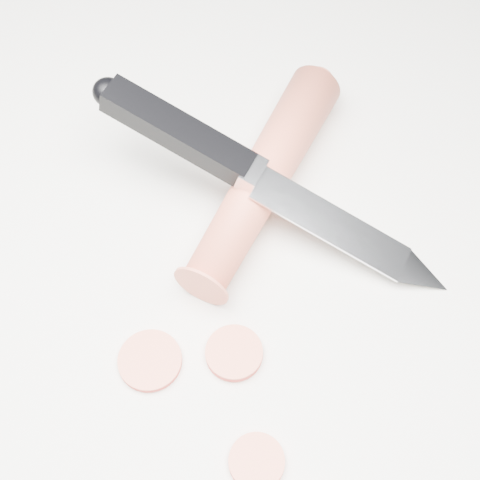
{
  "coord_description": "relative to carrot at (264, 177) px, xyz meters",
  "views": [
    {
      "loc": [
        0.01,
        -0.17,
        0.41
      ],
      "look_at": [
        0.02,
        0.06,
        0.02
      ],
      "focal_mm": 50.0,
      "sensor_mm": 36.0,
      "label": 1
    }
  ],
  "objects": [
    {
      "name": "ground",
      "position": [
        -0.04,
        -0.11,
        -0.02
      ],
      "size": [
        2.4,
        2.4,
        0.0
      ],
      "primitive_type": "plane",
      "color": "silver",
      "rests_on": "ground"
    },
    {
      "name": "carrot",
      "position": [
        0.0,
        0.0,
        0.0
      ],
      "size": [
        0.12,
        0.18,
        0.03
      ],
      "primitive_type": "cylinder",
      "rotation": [
        1.57,
        0.0,
        -0.51
      ],
      "color": "#DC573C",
      "rests_on": "ground"
    },
    {
      "name": "carrot_slice_1",
      "position": [
        -0.08,
        -0.13,
        -0.02
      ],
      "size": [
        0.04,
        0.04,
        0.01
      ],
      "primitive_type": "cylinder",
      "color": "#E06548",
      "rests_on": "ground"
    },
    {
      "name": "carrot_slice_2",
      "position": [
        -0.03,
        -0.12,
        -0.02
      ],
      "size": [
        0.04,
        0.04,
        0.01
      ],
      "primitive_type": "cylinder",
      "color": "#E06548",
      "rests_on": "ground"
    },
    {
      "name": "carrot_slice_4",
      "position": [
        -0.02,
        -0.19,
        -0.02
      ],
      "size": [
        0.03,
        0.03,
        0.01
      ],
      "primitive_type": "cylinder",
      "color": "#E06548",
      "rests_on": "ground"
    },
    {
      "name": "kitchen_knife",
      "position": [
        0.0,
        -0.02,
        0.02
      ],
      "size": [
        0.25,
        0.16,
        0.08
      ],
      "primitive_type": null,
      "color": "silver",
      "rests_on": "ground"
    }
  ]
}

